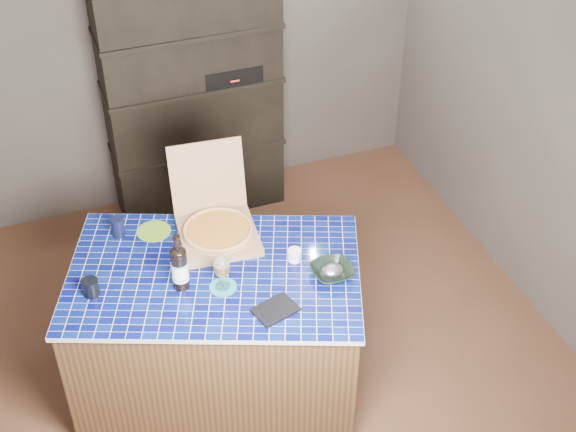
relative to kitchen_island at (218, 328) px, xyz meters
name	(u,v)px	position (x,y,z in m)	size (l,w,h in m)	color
room	(263,179)	(0.35, 0.18, 0.82)	(3.50, 3.50, 3.50)	brown
shelving_unit	(194,100)	(0.35, 1.71, 0.48)	(1.20, 0.41, 1.80)	black
kitchen_island	(218,328)	(0.00, 0.00, 0.00)	(1.80, 1.48, 0.85)	#4C351E
pizza_box	(217,227)	(0.10, 0.28, 0.49)	(0.46, 0.55, 0.46)	#947C4C
mead_bottle	(180,267)	(-0.19, -0.05, 0.56)	(0.09, 0.09, 0.34)	black
teal_trivet	(223,287)	(0.01, -0.13, 0.43)	(0.14, 0.14, 0.01)	teal
wine_glass	(222,267)	(0.01, -0.13, 0.57)	(0.09, 0.09, 0.20)	white
tumbler	(91,287)	(-0.64, 0.05, 0.47)	(0.08, 0.08, 0.09)	black
dvd_case	(275,310)	(0.21, -0.39, 0.43)	(0.15, 0.21, 0.02)	black
bowl	(332,272)	(0.58, -0.25, 0.45)	(0.22, 0.22, 0.05)	black
foil_contents	(332,270)	(0.58, -0.25, 0.47)	(0.12, 0.10, 0.06)	silver
white_jar	(295,255)	(0.44, -0.06, 0.46)	(0.08, 0.08, 0.07)	white
navy_cup	(118,227)	(-0.41, 0.48, 0.48)	(0.07, 0.07, 0.11)	black
green_trivet	(154,231)	(-0.22, 0.44, 0.43)	(0.19, 0.19, 0.01)	#67A222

